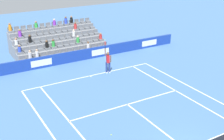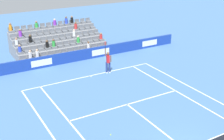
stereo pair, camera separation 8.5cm
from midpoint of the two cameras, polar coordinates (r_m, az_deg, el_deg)
The scene contains 12 objects.
line_baseline at distance 24.28m, azimuth -4.02°, elevation -1.09°, with size 10.97×0.10×0.01m, color white.
line_service at distance 19.97m, azimuth 3.00°, elevation -6.51°, with size 8.23×0.10×0.01m, color white.
line_centre_service at distance 17.77m, azimuth 8.70°, elevation -10.75°, with size 0.10×6.40×0.01m, color white.
line_singles_sideline_left at distance 17.99m, azimuth -7.46°, elevation -10.22°, with size 0.10×11.89×0.01m, color white.
line_singles_sideline_right at distance 21.96m, azimuth 12.75°, elevation -4.27°, with size 0.10×11.89×0.01m, color white.
line_doubles_sideline_left at distance 17.61m, azimuth -11.64°, elevation -11.30°, with size 0.10×11.89×0.01m, color white.
line_doubles_sideline_right at distance 22.84m, azimuth 15.31°, elevation -3.45°, with size 0.10×11.89×0.01m, color white.
line_centre_mark at distance 24.20m, azimuth -3.92°, elevation -1.17°, with size 0.10×0.20×0.01m, color white.
sponsor_barrier at distance 27.19m, azimuth -7.44°, elevation 2.50°, with size 22.65×0.22×0.99m.
tennis_player at distance 24.46m, azimuth -0.67°, elevation 1.65°, with size 0.51×0.42×2.85m.
stadium_stand at distance 30.26m, azimuth -10.14°, elevation 5.04°, with size 8.68×4.75×3.04m.
loose_tennis_ball at distance 16.95m, azimuth -0.10°, elevation -12.13°, with size 0.07×0.07×0.07m, color #D1E533.
Camera 2 is at (9.60, 8.24, 9.61)m, focal length 48.43 mm.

